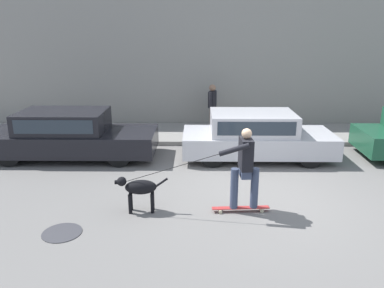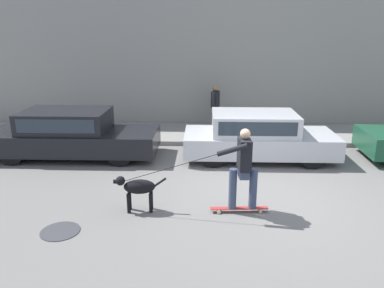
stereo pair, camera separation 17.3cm
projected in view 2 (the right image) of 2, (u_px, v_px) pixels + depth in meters
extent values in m
plane|color=slate|center=(255.00, 201.00, 7.73)|extent=(36.00, 36.00, 0.00)
cube|color=gray|center=(235.00, 53.00, 13.11)|extent=(32.00, 0.30, 5.25)
cube|color=gray|center=(236.00, 134.00, 12.53)|extent=(30.00, 2.44, 0.13)
cylinder|color=black|center=(131.00, 139.00, 11.04)|extent=(0.62, 0.20, 0.62)
cylinder|color=black|center=(120.00, 154.00, 9.65)|extent=(0.62, 0.20, 0.62)
cylinder|color=black|center=(36.00, 138.00, 11.13)|extent=(0.62, 0.20, 0.62)
cylinder|color=black|center=(11.00, 153.00, 9.74)|extent=(0.62, 0.20, 0.62)
cube|color=black|center=(74.00, 140.00, 10.34)|extent=(4.60, 1.71, 0.57)
cube|color=black|center=(66.00, 120.00, 10.19)|extent=(2.29, 1.53, 0.56)
cube|color=#28333D|center=(55.00, 126.00, 9.45)|extent=(2.01, 0.02, 0.36)
cylinder|color=black|center=(299.00, 141.00, 10.88)|extent=(0.61, 0.20, 0.61)
cylinder|color=black|center=(312.00, 157.00, 9.49)|extent=(0.61, 0.20, 0.61)
cylinder|color=black|center=(213.00, 140.00, 10.97)|extent=(0.61, 0.20, 0.61)
cylinder|color=black|center=(213.00, 156.00, 9.58)|extent=(0.61, 0.20, 0.61)
cube|color=#BCBCC1|center=(259.00, 142.00, 10.19)|extent=(4.06, 1.71, 0.54)
cube|color=#BCBCC1|center=(254.00, 123.00, 10.03)|extent=(2.24, 1.53, 0.55)
cube|color=#28333D|center=(258.00, 129.00, 9.29)|extent=(1.97, 0.02, 0.35)
cylinder|color=black|center=(381.00, 140.00, 10.84)|extent=(0.68, 0.22, 0.67)
cylinder|color=black|center=(129.00, 204.00, 7.18)|extent=(0.07, 0.07, 0.39)
cylinder|color=black|center=(130.00, 200.00, 7.33)|extent=(0.07, 0.07, 0.39)
cylinder|color=black|center=(151.00, 203.00, 7.20)|extent=(0.07, 0.07, 0.39)
cylinder|color=black|center=(151.00, 200.00, 7.35)|extent=(0.07, 0.07, 0.39)
ellipsoid|color=black|center=(139.00, 187.00, 7.17)|extent=(0.62, 0.33, 0.28)
sphere|color=black|center=(120.00, 181.00, 7.12)|extent=(0.18, 0.18, 0.18)
cylinder|color=black|center=(116.00, 182.00, 7.12)|extent=(0.11, 0.09, 0.08)
cylinder|color=black|center=(160.00, 182.00, 7.16)|extent=(0.25, 0.06, 0.19)
cylinder|color=beige|center=(219.00, 212.00, 7.18)|extent=(0.07, 0.03, 0.07)
cylinder|color=beige|center=(218.00, 209.00, 7.32)|extent=(0.07, 0.03, 0.07)
cylinder|color=beige|center=(260.00, 212.00, 7.20)|extent=(0.07, 0.03, 0.07)
cylinder|color=beige|center=(259.00, 208.00, 7.35)|extent=(0.07, 0.03, 0.07)
cube|color=#A82D2D|center=(239.00, 208.00, 7.25)|extent=(1.12, 0.19, 0.02)
cylinder|color=#38425B|center=(233.00, 189.00, 7.13)|extent=(0.15, 0.15, 0.81)
cylinder|color=#38425B|center=(253.00, 189.00, 7.14)|extent=(0.15, 0.15, 0.81)
cube|color=#38425B|center=(244.00, 173.00, 7.04)|extent=(0.21, 0.35, 0.16)
cube|color=black|center=(244.00, 154.00, 6.93)|extent=(0.24, 0.44, 0.59)
sphere|color=tan|center=(245.00, 134.00, 6.82)|extent=(0.19, 0.19, 0.19)
cylinder|color=black|center=(242.00, 151.00, 7.19)|extent=(0.09, 0.09, 0.56)
cylinder|color=black|center=(232.00, 150.00, 6.67)|extent=(0.56, 0.15, 0.27)
cylinder|color=black|center=(168.00, 169.00, 6.93)|extent=(1.84, 0.18, 0.65)
cylinder|color=brown|center=(216.00, 117.00, 12.93)|extent=(0.15, 0.15, 0.74)
cylinder|color=brown|center=(214.00, 118.00, 12.78)|extent=(0.15, 0.15, 0.74)
cube|color=black|center=(215.00, 99.00, 12.67)|extent=(0.31, 0.45, 0.54)
cylinder|color=black|center=(217.00, 98.00, 12.89)|extent=(0.09, 0.09, 0.52)
cylinder|color=black|center=(213.00, 100.00, 12.44)|extent=(0.09, 0.09, 0.52)
sphere|color=#997056|center=(215.00, 88.00, 12.55)|extent=(0.23, 0.23, 0.23)
cube|color=brown|center=(217.00, 109.00, 13.00)|extent=(0.18, 0.30, 0.25)
cylinder|color=#38383D|center=(60.00, 231.00, 6.56)|extent=(0.68, 0.68, 0.01)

